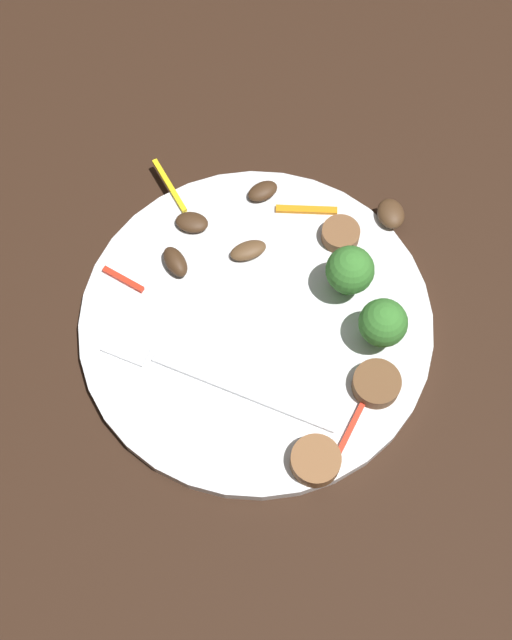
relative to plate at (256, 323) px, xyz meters
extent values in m
plane|color=black|center=(0.00, 0.00, -0.01)|extent=(1.40, 1.40, 0.00)
cylinder|color=white|center=(0.00, 0.00, 0.00)|extent=(0.27, 0.27, 0.01)
cube|color=silver|center=(0.00, 0.06, 0.01)|extent=(0.14, 0.04, 0.00)
cube|color=silver|center=(0.09, 0.04, 0.01)|extent=(0.04, 0.03, 0.00)
cylinder|color=#408630|center=(-0.09, 0.00, 0.02)|extent=(0.01, 0.01, 0.02)
sphere|color=#387A2D|center=(-0.09, 0.00, 0.03)|extent=(0.04, 0.04, 0.04)
cylinder|color=#408630|center=(-0.06, -0.04, 0.02)|extent=(0.01, 0.01, 0.02)
sphere|color=#387A2D|center=(-0.06, -0.04, 0.04)|extent=(0.04, 0.04, 0.04)
cylinder|color=brown|center=(-0.05, -0.08, 0.01)|extent=(0.03, 0.03, 0.01)
cylinder|color=brown|center=(-0.10, 0.04, 0.01)|extent=(0.05, 0.05, 0.01)
cylinder|color=brown|center=(-0.06, 0.10, 0.01)|extent=(0.05, 0.05, 0.01)
ellipsoid|color=brown|center=(0.02, -0.06, 0.01)|extent=(0.03, 0.03, 0.01)
ellipsoid|color=#422B19|center=(0.07, -0.04, 0.01)|extent=(0.03, 0.03, 0.01)
ellipsoid|color=#422B19|center=(0.06, -0.07, 0.01)|extent=(0.03, 0.02, 0.01)
ellipsoid|color=#4C331E|center=(-0.09, -0.11, 0.01)|extent=(0.03, 0.03, 0.01)
ellipsoid|color=#422B19|center=(0.01, -0.11, 0.01)|extent=(0.03, 0.03, 0.01)
cube|color=yellow|center=(0.09, -0.11, 0.01)|extent=(0.04, 0.05, 0.00)
cube|color=red|center=(0.11, -0.02, 0.01)|extent=(0.04, 0.02, 0.00)
cube|color=red|center=(-0.08, 0.07, 0.01)|extent=(0.02, 0.05, 0.00)
cube|color=orange|center=(-0.02, -0.10, 0.01)|extent=(0.05, 0.01, 0.00)
camera|label=1|loc=(-0.04, 0.26, 0.59)|focal=47.09mm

